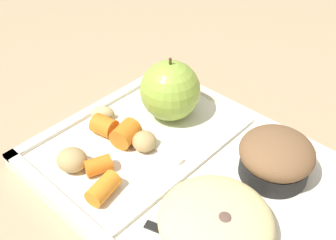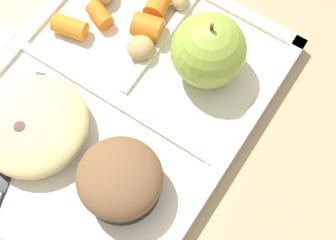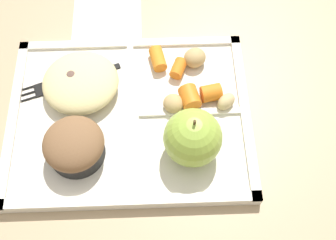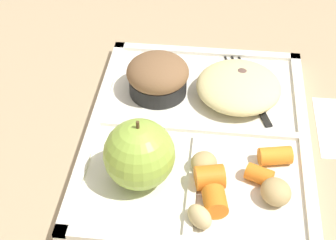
{
  "view_description": "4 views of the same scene",
  "coord_description": "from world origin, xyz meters",
  "px_view_note": "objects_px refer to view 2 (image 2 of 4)",
  "views": [
    {
      "loc": [
        0.2,
        -0.25,
        0.35
      ],
      "look_at": [
        -0.04,
        0.0,
        0.07
      ],
      "focal_mm": 42.37,
      "sensor_mm": 36.0,
      "label": 1
    },
    {
      "loc": [
        0.16,
        0.17,
        0.52
      ],
      "look_at": [
        -0.0,
        0.07,
        0.05
      ],
      "focal_mm": 55.32,
      "sensor_mm": 36.0,
      "label": 2
    },
    {
      "loc": [
        -0.05,
        0.3,
        0.55
      ],
      "look_at": [
        -0.06,
        0.03,
        0.05
      ],
      "focal_mm": 44.64,
      "sensor_mm": 36.0,
      "label": 3
    },
    {
      "loc": [
        -0.49,
        -0.02,
        0.47
      ],
      "look_at": [
        -0.03,
        0.03,
        0.05
      ],
      "focal_mm": 56.97,
      "sensor_mm": 36.0,
      "label": 4
    }
  ],
  "objects_px": {
    "plastic_fork": "(11,149)",
    "bran_muffin": "(120,180)",
    "lunch_tray": "(116,105)",
    "green_apple": "(208,50)"
  },
  "relations": [
    {
      "from": "lunch_tray",
      "to": "green_apple",
      "type": "height_order",
      "value": "green_apple"
    },
    {
      "from": "bran_muffin",
      "to": "green_apple",
      "type": "bearing_deg",
      "value": 180.0
    },
    {
      "from": "lunch_tray",
      "to": "plastic_fork",
      "type": "xyz_separation_m",
      "value": [
        0.1,
        -0.06,
        0.01
      ]
    },
    {
      "from": "lunch_tray",
      "to": "plastic_fork",
      "type": "bearing_deg",
      "value": -30.07
    },
    {
      "from": "lunch_tray",
      "to": "green_apple",
      "type": "bearing_deg",
      "value": 145.57
    },
    {
      "from": "lunch_tray",
      "to": "bran_muffin",
      "type": "distance_m",
      "value": 0.1
    },
    {
      "from": "green_apple",
      "to": "lunch_tray",
      "type": "bearing_deg",
      "value": -34.43
    },
    {
      "from": "bran_muffin",
      "to": "plastic_fork",
      "type": "relative_size",
      "value": 0.54
    },
    {
      "from": "plastic_fork",
      "to": "lunch_tray",
      "type": "bearing_deg",
      "value": 149.93
    },
    {
      "from": "plastic_fork",
      "to": "bran_muffin",
      "type": "bearing_deg",
      "value": 104.23
    }
  ]
}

